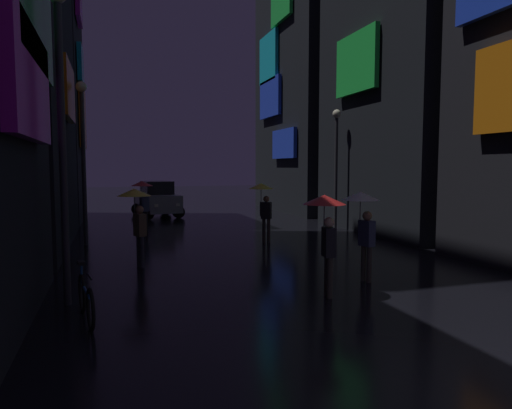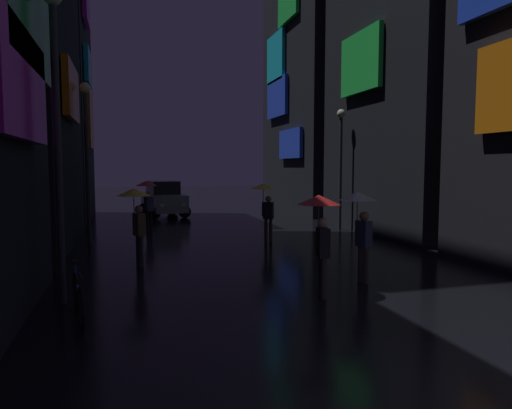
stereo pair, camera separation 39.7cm
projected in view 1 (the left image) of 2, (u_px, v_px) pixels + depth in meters
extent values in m
cube|color=#F226D8|center=(29.00, 83.00, 7.34)|extent=(0.20, 3.42, 1.80)
cube|color=orange|center=(68.00, 92.00, 14.36)|extent=(0.20, 3.00, 1.74)
cube|color=#232328|center=(35.00, 38.00, 22.23)|extent=(4.00, 7.08, 17.97)
cube|color=orange|center=(83.00, 118.00, 22.08)|extent=(0.20, 2.45, 2.91)
cube|color=#19D8F2|center=(81.00, 65.00, 21.43)|extent=(0.20, 1.96, 1.70)
cube|color=#26E54C|center=(356.00, 63.00, 18.21)|extent=(0.20, 2.99, 2.38)
cube|color=black|center=(309.00, 92.00, 27.74)|extent=(4.00, 8.81, 14.53)
cube|color=#264CF9|center=(284.00, 144.00, 26.00)|extent=(0.20, 3.34, 1.66)
cube|color=#264CF9|center=(270.00, 98.00, 28.04)|extent=(0.20, 3.40, 2.32)
cube|color=#19D8F2|center=(269.00, 58.00, 28.13)|extent=(0.20, 2.95, 2.91)
cube|color=#26E54C|center=(281.00, 4.00, 25.84)|extent=(0.20, 2.99, 1.93)
cylinder|color=black|center=(146.00, 221.00, 19.00)|extent=(0.12, 0.12, 0.85)
cylinder|color=black|center=(143.00, 222.00, 18.85)|extent=(0.12, 0.12, 0.85)
cube|color=#333859|center=(144.00, 204.00, 18.86)|extent=(0.40, 0.39, 0.60)
sphere|color=beige|center=(144.00, 194.00, 18.83)|extent=(0.22, 0.22, 0.22)
cylinder|color=#333859|center=(142.00, 203.00, 18.68)|extent=(0.09, 0.09, 0.50)
cylinder|color=slate|center=(142.00, 195.00, 18.65)|extent=(0.02, 0.02, 0.77)
cone|color=red|center=(142.00, 183.00, 18.61)|extent=(0.90, 0.90, 0.20)
cylinder|color=#38332D|center=(369.00, 265.00, 10.63)|extent=(0.12, 0.12, 0.85)
cylinder|color=#38332D|center=(363.00, 263.00, 10.78)|extent=(0.12, 0.12, 0.85)
cube|color=#333859|center=(367.00, 233.00, 10.65)|extent=(0.30, 0.38, 0.60)
sphere|color=#9E7051|center=(367.00, 216.00, 10.62)|extent=(0.22, 0.22, 0.22)
cylinder|color=#333859|center=(360.00, 230.00, 10.77)|extent=(0.09, 0.09, 0.50)
cylinder|color=slate|center=(360.00, 216.00, 10.74)|extent=(0.02, 0.02, 0.77)
cone|color=silver|center=(360.00, 196.00, 10.70)|extent=(0.90, 0.90, 0.20)
cylinder|color=#2D2D38|center=(142.00, 252.00, 12.18)|extent=(0.12, 0.12, 0.85)
cylinder|color=#2D2D38|center=(139.00, 251.00, 12.31)|extent=(0.12, 0.12, 0.85)
cube|color=brown|center=(140.00, 225.00, 12.19)|extent=(0.34, 0.40, 0.60)
sphere|color=#9E7051|center=(140.00, 210.00, 12.15)|extent=(0.22, 0.22, 0.22)
cylinder|color=brown|center=(135.00, 223.00, 12.28)|extent=(0.09, 0.09, 0.50)
cylinder|color=slate|center=(135.00, 210.00, 12.25)|extent=(0.02, 0.02, 0.77)
cone|color=yellow|center=(134.00, 192.00, 12.21)|extent=(0.90, 0.90, 0.20)
cylinder|color=#38332D|center=(269.00, 231.00, 16.24)|extent=(0.12, 0.12, 0.85)
cylinder|color=#38332D|center=(264.00, 231.00, 16.29)|extent=(0.12, 0.12, 0.85)
cube|color=black|center=(266.00, 210.00, 16.21)|extent=(0.40, 0.38, 0.60)
sphere|color=#9E7051|center=(266.00, 199.00, 16.17)|extent=(0.22, 0.22, 0.22)
cylinder|color=black|center=(261.00, 209.00, 16.21)|extent=(0.09, 0.09, 0.50)
cylinder|color=slate|center=(261.00, 200.00, 16.19)|extent=(0.02, 0.02, 0.77)
cone|color=yellow|center=(261.00, 186.00, 16.15)|extent=(0.90, 0.90, 0.20)
cylinder|color=#38332D|center=(330.00, 278.00, 9.36)|extent=(0.12, 0.12, 0.85)
cylinder|color=#38332D|center=(327.00, 276.00, 9.54)|extent=(0.12, 0.12, 0.85)
cube|color=black|center=(329.00, 242.00, 9.39)|extent=(0.27, 0.37, 0.60)
sphere|color=beige|center=(329.00, 222.00, 9.36)|extent=(0.22, 0.22, 0.22)
cylinder|color=black|center=(324.00, 239.00, 9.56)|extent=(0.09, 0.09, 0.50)
cylinder|color=slate|center=(324.00, 223.00, 9.53)|extent=(0.02, 0.02, 0.77)
cone|color=red|center=(324.00, 200.00, 9.49)|extent=(0.90, 0.90, 0.20)
torus|color=black|center=(91.00, 309.00, 7.50)|extent=(0.18, 0.72, 0.72)
torus|color=black|center=(82.00, 293.00, 8.47)|extent=(0.18, 0.72, 0.72)
cylinder|color=#1E59A5|center=(86.00, 291.00, 7.97)|extent=(0.22, 0.99, 0.05)
cylinder|color=#1E59A5|center=(82.00, 275.00, 8.44)|extent=(0.04, 0.04, 0.40)
cube|color=black|center=(81.00, 263.00, 8.42)|extent=(0.16, 0.26, 0.06)
cylinder|color=black|center=(90.00, 277.00, 7.45)|extent=(0.11, 0.45, 0.03)
cube|color=#99999E|center=(157.00, 202.00, 24.82)|extent=(2.27, 4.30, 0.90)
cube|color=black|center=(157.00, 188.00, 24.75)|extent=(1.70, 2.03, 0.70)
cylinder|color=black|center=(179.00, 212.00, 24.02)|extent=(0.67, 0.31, 0.64)
cylinder|color=black|center=(148.00, 213.00, 23.31)|extent=(0.67, 0.31, 0.64)
cylinder|color=black|center=(165.00, 208.00, 26.40)|extent=(0.67, 0.31, 0.64)
cylinder|color=black|center=(137.00, 209.00, 25.70)|extent=(0.67, 0.31, 0.64)
cube|color=white|center=(178.00, 205.00, 23.21)|extent=(0.21, 0.09, 0.14)
cube|color=white|center=(156.00, 206.00, 22.73)|extent=(0.21, 0.09, 0.14)
cylinder|color=#2D2D33|center=(84.00, 170.00, 15.54)|extent=(0.14, 0.14, 5.20)
sphere|color=#F9EFCC|center=(81.00, 87.00, 15.31)|extent=(0.36, 0.36, 0.36)
cylinder|color=#2D2D33|center=(63.00, 158.00, 8.72)|extent=(0.14, 0.14, 5.74)
cylinder|color=#2D2D33|center=(336.00, 175.00, 19.37)|extent=(0.14, 0.14, 4.74)
sphere|color=#F9EFCC|center=(337.00, 114.00, 19.15)|extent=(0.36, 0.36, 0.36)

